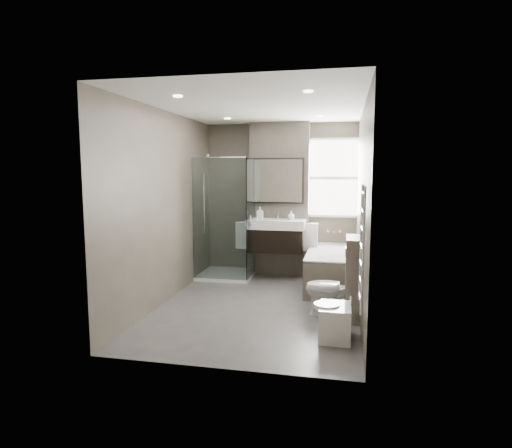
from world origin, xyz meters
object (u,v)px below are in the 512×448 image
(vanity, at_px, (276,235))
(bidet, at_px, (334,321))
(bathtub, at_px, (332,267))
(toilet, at_px, (333,289))

(vanity, height_order, bidet, vanity)
(bathtub, height_order, toilet, toilet)
(vanity, relative_size, toilet, 1.40)
(bathtub, distance_m, toilet, 1.31)
(toilet, height_order, bidet, toilet)
(toilet, bearing_deg, vanity, -148.40)
(vanity, height_order, toilet, vanity)
(toilet, distance_m, bidet, 0.78)
(toilet, relative_size, bidet, 1.41)
(vanity, relative_size, bidet, 1.98)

